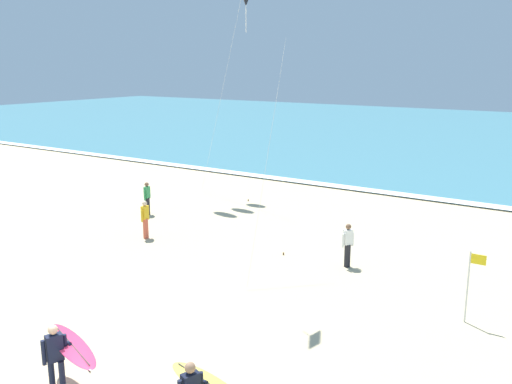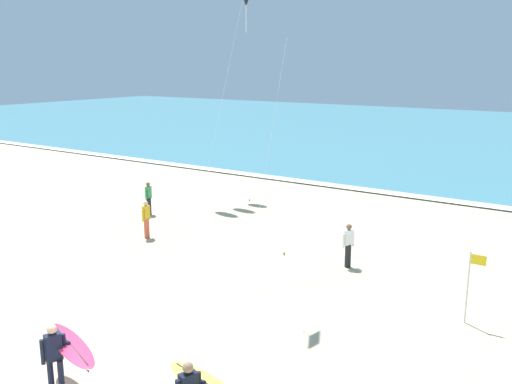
{
  "view_description": "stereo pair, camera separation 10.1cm",
  "coord_description": "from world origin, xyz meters",
  "px_view_note": "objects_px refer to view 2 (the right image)",
  "views": [
    {
      "loc": [
        9.17,
        -6.64,
        7.11
      ],
      "look_at": [
        0.22,
        6.9,
        3.35
      ],
      "focal_mm": 39.22,
      "sensor_mm": 36.0,
      "label": 1
    },
    {
      "loc": [
        9.26,
        -6.59,
        7.11
      ],
      "look_at": [
        0.22,
        6.9,
        3.35
      ],
      "focal_mm": 39.22,
      "sensor_mm": 36.0,
      "label": 2
    }
  ],
  "objects_px": {
    "bystander_green_top": "(149,198)",
    "bystander_white_top": "(348,245)",
    "lifeguard_flag": "(470,281)",
    "bystander_yellow_top": "(146,219)",
    "kite_diamond_charcoal_mid": "(248,1)",
    "surfer_lead": "(63,350)"
  },
  "relations": [
    {
      "from": "bystander_yellow_top",
      "to": "bystander_white_top",
      "type": "height_order",
      "value": "same"
    },
    {
      "from": "bystander_green_top",
      "to": "lifeguard_flag",
      "type": "height_order",
      "value": "lifeguard_flag"
    },
    {
      "from": "surfer_lead",
      "to": "bystander_green_top",
      "type": "distance_m",
      "value": 14.92
    },
    {
      "from": "kite_diamond_charcoal_mid",
      "to": "bystander_yellow_top",
      "type": "height_order",
      "value": "kite_diamond_charcoal_mid"
    },
    {
      "from": "kite_diamond_charcoal_mid",
      "to": "bystander_white_top",
      "type": "bearing_deg",
      "value": 63.09
    },
    {
      "from": "lifeguard_flag",
      "to": "surfer_lead",
      "type": "bearing_deg",
      "value": -127.46
    },
    {
      "from": "surfer_lead",
      "to": "kite_diamond_charcoal_mid",
      "type": "distance_m",
      "value": 10.53
    },
    {
      "from": "surfer_lead",
      "to": "kite_diamond_charcoal_mid",
      "type": "bearing_deg",
      "value": 89.87
    },
    {
      "from": "bystander_green_top",
      "to": "bystander_white_top",
      "type": "bearing_deg",
      "value": -6.2
    },
    {
      "from": "kite_diamond_charcoal_mid",
      "to": "surfer_lead",
      "type": "bearing_deg",
      "value": -90.13
    },
    {
      "from": "kite_diamond_charcoal_mid",
      "to": "bystander_white_top",
      "type": "distance_m",
      "value": 8.98
    },
    {
      "from": "bystander_yellow_top",
      "to": "kite_diamond_charcoal_mid",
      "type": "bearing_deg",
      "value": -17.35
    },
    {
      "from": "kite_diamond_charcoal_mid",
      "to": "lifeguard_flag",
      "type": "bearing_deg",
      "value": 12.01
    },
    {
      "from": "bystander_green_top",
      "to": "bystander_yellow_top",
      "type": "bearing_deg",
      "value": -46.99
    },
    {
      "from": "kite_diamond_charcoal_mid",
      "to": "bystander_green_top",
      "type": "height_order",
      "value": "kite_diamond_charcoal_mid"
    },
    {
      "from": "bystander_green_top",
      "to": "kite_diamond_charcoal_mid",
      "type": "bearing_deg",
      "value": -27.66
    },
    {
      "from": "surfer_lead",
      "to": "lifeguard_flag",
      "type": "relative_size",
      "value": 1.21
    },
    {
      "from": "bystander_green_top",
      "to": "bystander_white_top",
      "type": "relative_size",
      "value": 1.0
    },
    {
      "from": "bystander_yellow_top",
      "to": "lifeguard_flag",
      "type": "relative_size",
      "value": 0.76
    },
    {
      "from": "surfer_lead",
      "to": "bystander_yellow_top",
      "type": "xyz_separation_m",
      "value": [
        -6.54,
        9.13,
        -0.24
      ]
    },
    {
      "from": "surfer_lead",
      "to": "bystander_green_top",
      "type": "bearing_deg",
      "value": 127.46
    },
    {
      "from": "surfer_lead",
      "to": "bystander_yellow_top",
      "type": "height_order",
      "value": "surfer_lead"
    }
  ]
}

